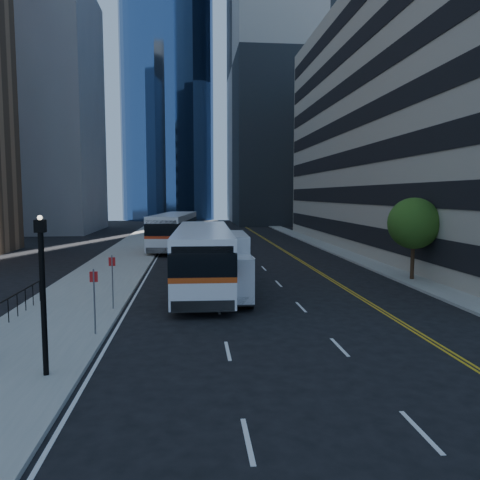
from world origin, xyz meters
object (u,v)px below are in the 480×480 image
(bus_rear, at_px, (174,230))
(lamp_post, at_px, (43,288))
(street_tree, at_px, (414,223))
(bus_front, at_px, (203,256))
(box_truck, at_px, (226,264))

(bus_rear, bearing_deg, lamp_post, -87.21)
(street_tree, height_order, bus_front, street_tree)
(street_tree, xyz_separation_m, bus_rear, (-15.58, 19.39, -1.72))
(lamp_post, xyz_separation_m, box_truck, (6.03, 10.69, -0.98))
(box_truck, bearing_deg, bus_rear, 100.43)
(street_tree, height_order, box_truck, street_tree)
(bus_front, xyz_separation_m, box_truck, (1.14, -2.12, -0.18))
(bus_front, height_order, bus_rear, bus_front)
(street_tree, bearing_deg, lamp_post, -142.13)
(bus_front, relative_size, bus_rear, 0.99)
(box_truck, bearing_deg, street_tree, 16.84)
(box_truck, bearing_deg, lamp_post, -118.03)
(lamp_post, bearing_deg, bus_rear, 85.86)
(box_truck, bearing_deg, bus_front, 119.67)
(bus_front, height_order, box_truck, bus_front)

